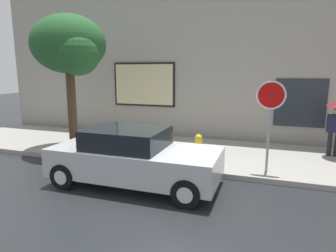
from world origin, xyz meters
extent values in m
plane|color=black|center=(0.00, 0.00, 0.00)|extent=(60.00, 60.00, 0.00)
cube|color=gray|center=(0.00, 3.00, 0.07)|extent=(20.00, 4.00, 0.15)
cube|color=#9E998E|center=(0.00, 5.50, 3.50)|extent=(20.00, 0.40, 7.00)
cube|color=black|center=(-2.88, 5.27, 2.29)|extent=(2.84, 0.06, 1.89)
cube|color=beige|center=(-2.88, 5.24, 2.29)|extent=(2.68, 0.03, 1.73)
cube|color=#262B33|center=(3.43, 5.28, 1.70)|extent=(1.80, 0.04, 1.80)
cube|color=#B7BABF|center=(-0.79, -0.10, 0.62)|extent=(4.23, 1.81, 0.71)
cube|color=black|center=(-1.00, -0.10, 1.21)|extent=(1.90, 1.59, 0.48)
cylinder|color=black|center=(0.78, 0.74, 0.32)|extent=(0.64, 0.22, 0.64)
cylinder|color=silver|center=(0.78, 0.74, 0.32)|extent=(0.35, 0.24, 0.35)
cylinder|color=black|center=(0.78, -0.93, 0.32)|extent=(0.64, 0.22, 0.64)
cylinder|color=silver|center=(0.78, -0.93, 0.32)|extent=(0.35, 0.24, 0.35)
cylinder|color=black|center=(-2.35, 0.74, 0.32)|extent=(0.64, 0.22, 0.64)
cylinder|color=silver|center=(-2.35, 0.74, 0.32)|extent=(0.35, 0.24, 0.35)
cylinder|color=black|center=(-2.35, -0.93, 0.32)|extent=(0.64, 0.22, 0.64)
cylinder|color=silver|center=(-2.35, -0.93, 0.32)|extent=(0.35, 0.24, 0.35)
cylinder|color=yellow|center=(0.35, 2.02, 0.50)|extent=(0.22, 0.22, 0.70)
sphere|color=gold|center=(0.35, 2.02, 0.85)|extent=(0.23, 0.23, 0.23)
cylinder|color=gold|center=(0.35, 1.86, 0.53)|extent=(0.09, 0.12, 0.09)
cylinder|color=gold|center=(0.35, 2.18, 0.53)|extent=(0.09, 0.12, 0.09)
cylinder|color=yellow|center=(0.35, 2.02, 0.18)|extent=(0.30, 0.30, 0.06)
cylinder|color=black|center=(4.27, 3.83, 0.55)|extent=(0.14, 0.14, 0.79)
cube|color=#191E38|center=(4.37, 3.83, 1.22)|extent=(0.46, 0.22, 0.56)
cylinder|color=#4C3823|center=(-4.35, 2.18, 1.60)|extent=(0.31, 0.31, 2.89)
ellipsoid|color=#235628|center=(-4.35, 2.18, 3.78)|extent=(2.69, 2.28, 2.01)
sphere|color=#235628|center=(-3.75, 1.85, 3.45)|extent=(1.48, 1.48, 1.48)
cylinder|color=gray|center=(2.36, 1.59, 1.37)|extent=(0.07, 0.07, 2.44)
cylinder|color=white|center=(2.36, 1.55, 2.24)|extent=(0.76, 0.02, 0.76)
cylinder|color=red|center=(2.36, 1.54, 2.24)|extent=(0.66, 0.02, 0.66)
camera|label=1|loc=(2.29, -6.49, 2.85)|focal=31.03mm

